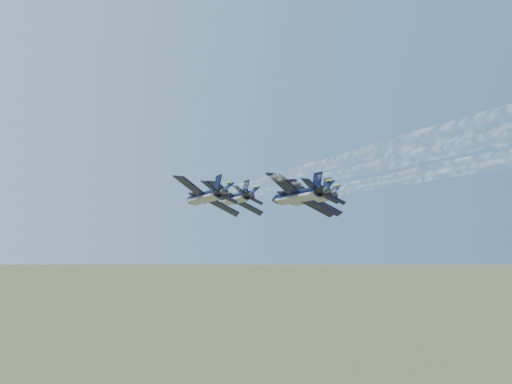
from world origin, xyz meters
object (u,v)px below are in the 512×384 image
jet_right (309,198)px  jet_slot (297,196)px  jet_left (204,197)px  jet_lead (233,198)px

jet_right → jet_slot: same height
jet_slot → jet_left: bearing=131.2°
jet_right → jet_slot: (-12.33, -12.14, 0.00)m
jet_lead → jet_slot: (-3.68, -27.16, 0.00)m
jet_lead → jet_slot: bearing=-89.5°
jet_left → jet_right: size_ratio=1.00×
jet_left → jet_slot: bearing=-48.8°
jet_lead → jet_right: same height
jet_left → jet_right: 22.24m
jet_lead → jet_left: size_ratio=1.00×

